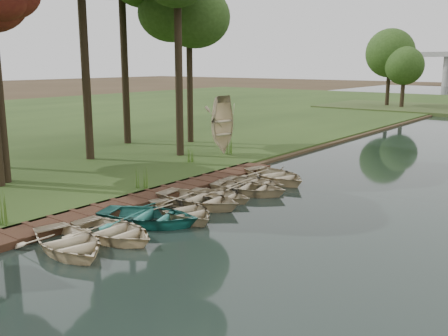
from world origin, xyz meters
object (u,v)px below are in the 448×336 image
Objects in this scene: rowboat_1 at (113,229)px; stored_rowboat at (223,148)px; rowboat_2 at (149,214)px; rowboat_0 at (68,240)px; boardwalk at (158,195)px.

stored_rowboat is (-6.09, 13.87, 0.26)m from rowboat_1.
rowboat_2 is (-0.19, 1.85, 0.03)m from rowboat_1.
rowboat_2 is at bearing 6.16° from rowboat_1.
boardwalk is at bearing 34.23° from rowboat_0.
rowboat_0 is 16.55m from stored_rowboat.
rowboat_0 is 0.96× the size of rowboat_2.
stored_rowboat reaches higher than rowboat_1.
stored_rowboat is at bearing 23.85° from rowboat_1.
rowboat_2 is at bearing -49.93° from boardwalk.
rowboat_1 is 0.91× the size of rowboat_2.
rowboat_1 is 15.15m from stored_rowboat.
boardwalk is 4.14× the size of rowboat_2.
rowboat_1 is 1.86m from rowboat_2.
rowboat_1 is (2.61, -4.72, 0.27)m from boardwalk.
rowboat_1 reaches higher than boardwalk.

